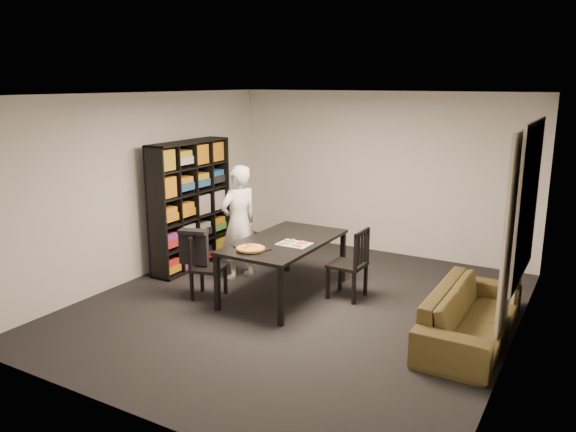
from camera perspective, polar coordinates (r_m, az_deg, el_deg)
The scene contains 16 objects.
room at distance 6.73m, azimuth 0.99°, elevation 1.13°, with size 5.01×5.51×2.61m.
window_pane at distance 6.51m, azimuth 23.24°, elevation 1.40°, with size 0.02×1.40×1.60m, color black.
window_frame at distance 6.51m, azimuth 23.20°, elevation 1.40°, with size 0.03×1.52×1.72m, color white.
curtain_left at distance 6.10m, azimuth 21.54°, elevation -2.60°, with size 0.03×0.70×2.25m, color beige.
curtain_right at distance 7.10m, azimuth 22.83°, elevation -0.53°, with size 0.03×0.70×2.25m, color beige.
bookshelf at distance 8.49m, azimuth -9.86°, elevation 1.12°, with size 0.35×1.50×1.90m, color black.
dining_table at distance 7.26m, azimuth -0.39°, elevation -2.98°, with size 1.00×1.80×0.75m.
chair_left at distance 7.34m, azimuth -8.69°, elevation -4.65°, with size 0.48×0.48×0.83m.
chair_right at distance 7.24m, azimuth 6.69°, elevation -4.41°, with size 0.44×0.44×0.92m.
draped_jacket at distance 7.32m, azimuth -9.57°, elevation -2.98°, with size 0.40×0.25×0.46m.
person at distance 7.89m, azimuth -5.02°, elevation -0.68°, with size 0.59×0.39×1.63m, color silver.
baking_tray at distance 6.90m, azimuth -3.67°, elevation -3.24°, with size 0.40×0.32×0.01m, color black.
pepperoni_pizza at distance 6.81m, azimuth -3.82°, elevation -3.31°, with size 0.35×0.35×0.03m.
kitchen_towel at distance 7.06m, azimuth 0.65°, elevation -2.86°, with size 0.40×0.30×0.01m, color white.
pizza_slices at distance 7.07m, azimuth 0.60°, elevation -2.74°, with size 0.37×0.31×0.01m, color #BA703A, non-canonical shape.
sofa at distance 6.47m, azimuth 18.07°, elevation -9.53°, with size 1.96×0.77×0.57m, color #433C1B.
Camera 1 is at (3.17, -5.76, 2.75)m, focal length 35.00 mm.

